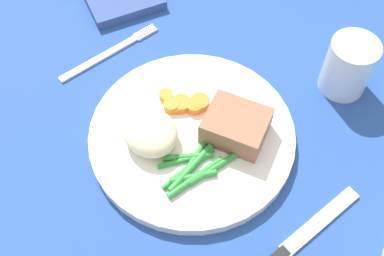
{
  "coord_description": "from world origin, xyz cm",
  "views": [
    {
      "loc": [
        22.8,
        -23.08,
        54.87
      ],
      "look_at": [
        -2.63,
        -2.6,
        4.6
      ],
      "focal_mm": 44.63,
      "sensor_mm": 36.0,
      "label": 1
    }
  ],
  "objects_px": {
    "knife": "(291,246)",
    "water_glass": "(347,69)",
    "meat_portion": "(236,126)",
    "fork": "(109,53)",
    "dinner_plate": "(192,136)"
  },
  "relations": [
    {
      "from": "fork",
      "to": "water_glass",
      "type": "relative_size",
      "value": 2.06
    },
    {
      "from": "meat_portion",
      "to": "knife",
      "type": "distance_m",
      "value": 0.16
    },
    {
      "from": "meat_portion",
      "to": "knife",
      "type": "height_order",
      "value": "meat_portion"
    },
    {
      "from": "knife",
      "to": "water_glass",
      "type": "distance_m",
      "value": 0.25
    },
    {
      "from": "meat_portion",
      "to": "fork",
      "type": "xyz_separation_m",
      "value": [
        -0.23,
        -0.04,
        -0.03
      ]
    },
    {
      "from": "water_glass",
      "to": "meat_portion",
      "type": "bearing_deg",
      "value": -98.34
    },
    {
      "from": "dinner_plate",
      "to": "meat_portion",
      "type": "xyz_separation_m",
      "value": [
        0.04,
        0.04,
        0.03
      ]
    },
    {
      "from": "knife",
      "to": "water_glass",
      "type": "bearing_deg",
      "value": 117.88
    },
    {
      "from": "knife",
      "to": "water_glass",
      "type": "relative_size",
      "value": 2.55
    },
    {
      "from": "dinner_plate",
      "to": "water_glass",
      "type": "height_order",
      "value": "water_glass"
    },
    {
      "from": "fork",
      "to": "water_glass",
      "type": "distance_m",
      "value": 0.34
    },
    {
      "from": "dinner_plate",
      "to": "water_glass",
      "type": "bearing_deg",
      "value": 74.26
    },
    {
      "from": "fork",
      "to": "knife",
      "type": "distance_m",
      "value": 0.37
    },
    {
      "from": "fork",
      "to": "water_glass",
      "type": "height_order",
      "value": "water_glass"
    },
    {
      "from": "dinner_plate",
      "to": "fork",
      "type": "distance_m",
      "value": 0.19
    }
  ]
}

